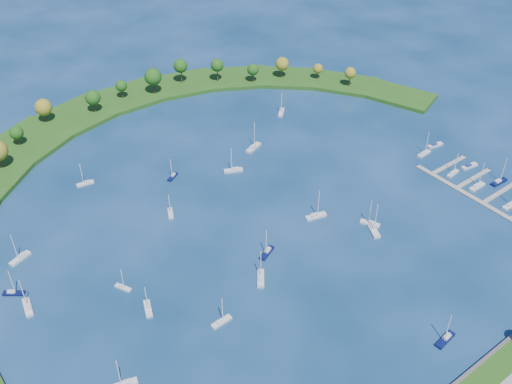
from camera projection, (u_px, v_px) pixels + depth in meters
ground at (254, 210)px, 239.88m from camera, size 700.00×700.00×0.00m
breakwater at (97, 193)px, 247.74m from camera, size 286.74×247.64×2.00m
breakwater_trees at (104, 119)px, 278.08m from camera, size 238.29×90.78×14.93m
harbor_tower at (97, 99)px, 307.67m from camera, size 2.60×2.60×4.47m
dock_system at (507, 204)px, 242.34m from camera, size 24.28×82.00×1.60m
moored_boat_0 at (170, 212)px, 237.40m from camera, size 4.65×7.01×10.07m
moored_boat_1 at (124, 384)px, 172.87m from camera, size 8.53×4.36×12.07m
moored_boat_2 at (445, 339)px, 186.17m from camera, size 8.69×3.32×12.46m
moored_boat_3 at (316, 215)px, 235.65m from camera, size 9.07×4.58×12.84m
moored_boat_4 at (85, 183)px, 253.61m from camera, size 7.67×3.32×10.92m
moored_boat_5 at (267, 252)px, 218.50m from camera, size 8.34×5.37×11.94m
moored_boat_6 at (370, 223)px, 232.06m from camera, size 5.57×7.99×11.55m
moored_boat_7 at (281, 112)px, 303.65m from camera, size 7.67×7.37×12.22m
moored_boat_8 at (261, 278)px, 207.75m from camera, size 7.16×8.29×12.65m
moored_boat_9 at (148, 308)px, 196.59m from camera, size 4.70×7.94×11.28m
moored_boat_11 at (28, 307)px, 196.93m from camera, size 3.87×8.82×12.54m
moored_boat_12 at (13, 292)px, 202.21m from camera, size 7.21×6.21×10.99m
moored_boat_13 at (20, 258)px, 216.05m from camera, size 8.80×5.20×12.50m
moored_boat_14 at (221, 321)px, 192.00m from camera, size 7.49×2.40×10.88m
moored_boat_15 at (233, 170)px, 261.54m from camera, size 8.59×5.70×12.33m
moored_boat_16 at (373, 229)px, 228.99m from camera, size 6.43×9.60×13.80m
moored_boat_17 at (173, 176)px, 257.71m from camera, size 6.72×4.97×9.82m
moored_boat_18 at (253, 147)px, 276.35m from camera, size 9.80×5.60×13.90m
moored_boat_19 at (123, 287)px, 204.39m from camera, size 4.31×6.34×9.14m
docked_boat_4 at (510, 205)px, 241.28m from camera, size 8.46×2.74×12.29m
docked_boat_6 at (477, 186)px, 251.57m from camera, size 8.66×2.44×12.72m
docked_boat_7 at (499, 181)px, 254.36m from camera, size 8.80×2.91×12.75m
docked_boat_8 at (453, 173)px, 259.66m from camera, size 7.37×2.83×10.56m
docked_boat_9 at (469, 166)px, 264.25m from camera, size 8.64×3.41×1.72m
docked_boat_10 at (424, 153)px, 272.35m from camera, size 7.95×2.67×11.51m
docked_boat_11 at (435, 145)px, 278.40m from camera, size 8.38×3.55×1.66m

